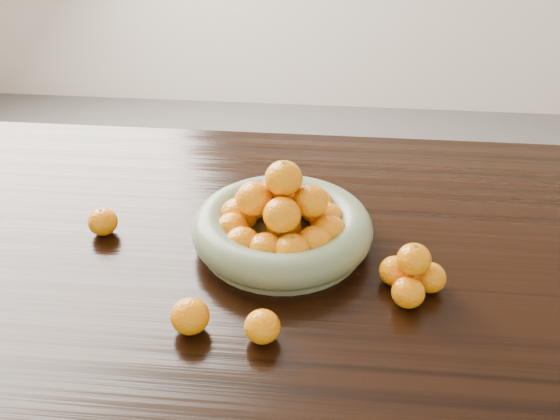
# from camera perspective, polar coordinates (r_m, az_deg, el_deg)

# --- Properties ---
(dining_table) EXTENTS (2.00, 1.00, 0.75)m
(dining_table) POSITION_cam_1_polar(r_m,az_deg,el_deg) (1.34, 2.17, -5.78)
(dining_table) COLOR black
(dining_table) RESTS_ON ground
(fruit_bowl) EXTENTS (0.36, 0.36, 0.19)m
(fruit_bowl) POSITION_cam_1_polar(r_m,az_deg,el_deg) (1.24, 0.19, -1.31)
(fruit_bowl) COLOR #6B7A59
(fruit_bowl) RESTS_ON dining_table
(orange_pyramid) EXTENTS (0.12, 0.12, 0.10)m
(orange_pyramid) POSITION_cam_1_polar(r_m,az_deg,el_deg) (1.15, 11.96, -5.80)
(orange_pyramid) COLOR orange
(orange_pyramid) RESTS_ON dining_table
(loose_orange_0) EXTENTS (0.06, 0.06, 0.06)m
(loose_orange_0) POSITION_cam_1_polar(r_m,az_deg,el_deg) (1.34, -15.90, -1.04)
(loose_orange_0) COLOR orange
(loose_orange_0) RESTS_ON dining_table
(loose_orange_1) EXTENTS (0.07, 0.07, 0.06)m
(loose_orange_1) POSITION_cam_1_polar(r_m,az_deg,el_deg) (1.07, -8.23, -9.59)
(loose_orange_1) COLOR orange
(loose_orange_1) RESTS_ON dining_table
(loose_orange_2) EXTENTS (0.06, 0.06, 0.06)m
(loose_orange_2) POSITION_cam_1_polar(r_m,az_deg,el_deg) (1.04, -1.63, -10.61)
(loose_orange_2) COLOR orange
(loose_orange_2) RESTS_ON dining_table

